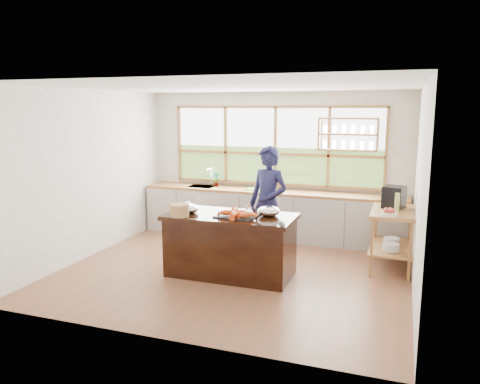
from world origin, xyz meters
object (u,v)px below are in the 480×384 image
at_px(island, 230,245).
at_px(cook, 268,204).
at_px(wicker_basket, 179,210).
at_px(espresso_machine, 394,197).

distance_m(island, cook, 1.00).
bearing_deg(cook, wicker_basket, -110.94).
relative_size(cook, espresso_machine, 5.46).
height_order(cook, espresso_machine, cook).
bearing_deg(island, wicker_basket, -152.81).
bearing_deg(wicker_basket, island, 27.19).
distance_m(cook, wicker_basket, 1.51).
height_order(espresso_machine, wicker_basket, espresso_machine).
xyz_separation_m(island, wicker_basket, (-0.64, -0.33, 0.53)).
xyz_separation_m(cook, espresso_machine, (1.87, 0.44, 0.15)).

